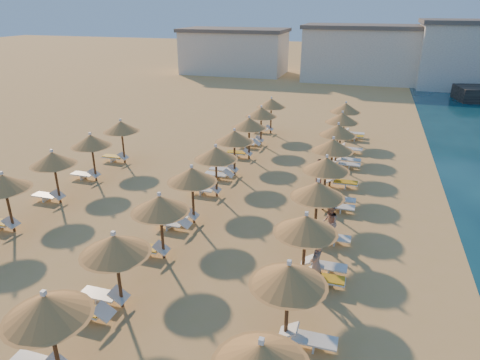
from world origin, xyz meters
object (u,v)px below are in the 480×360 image
(parasol_row_east, at_px, (318,191))
(beachgoer_b, at_px, (329,223))
(beachgoer_a, at_px, (316,264))
(parasol_row_west, at_px, (192,176))
(beachgoer_c, at_px, (318,174))

(parasol_row_east, xyz_separation_m, beachgoer_b, (0.59, 0.17, -1.56))
(parasol_row_east, distance_m, beachgoer_b, 1.67)
(parasol_row_east, height_order, beachgoer_a, parasol_row_east)
(parasol_row_east, bearing_deg, beachgoer_a, -81.85)
(parasol_row_east, xyz_separation_m, parasol_row_west, (-5.80, 0.00, 0.00))
(parasol_row_west, relative_size, beachgoer_b, 19.48)
(parasol_row_east, height_order, beachgoer_c, parasol_row_east)
(parasol_row_west, bearing_deg, beachgoer_a, -27.62)
(parasol_row_west, relative_size, beachgoer_a, 18.72)
(beachgoer_c, bearing_deg, parasol_row_west, -106.84)
(parasol_row_east, relative_size, beachgoer_b, 19.48)
(beachgoer_a, distance_m, beachgoer_b, 3.45)
(beachgoer_a, bearing_deg, parasol_row_west, -98.17)
(parasol_row_east, relative_size, beachgoer_a, 18.72)
(parasol_row_east, height_order, parasol_row_west, same)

